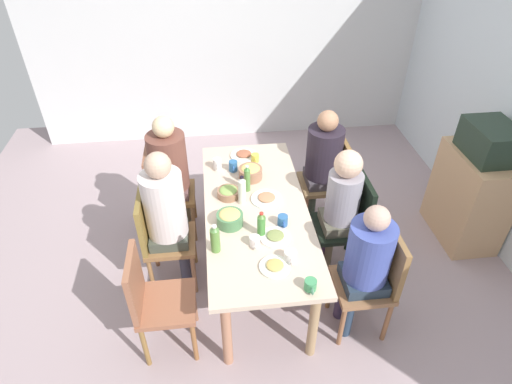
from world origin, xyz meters
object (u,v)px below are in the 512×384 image
cup_6 (255,241)px  bottle_3 (261,225)px  plate_0 (244,155)px  chair_3 (330,177)px  chair_4 (374,277)px  bowl_0 (228,192)px  bowl_2 (251,172)px  plate_3 (275,266)px  dining_table (256,215)px  bottle_0 (242,191)px  bottle_1 (215,239)px  cup_2 (290,256)px  chair_0 (159,235)px  person_4 (366,260)px  bowl_1 (230,218)px  cup_1 (311,285)px  chair_1 (349,220)px  cup_0 (233,166)px  person_0 (166,210)px  person_1 (341,202)px  person_2 (170,167)px  cup_5 (217,164)px  chair_2 (163,189)px  cup_4 (283,221)px  plate_1 (267,198)px  plate_2 (275,237)px  bottle_2 (247,179)px  microwave (491,141)px  cup_3 (255,158)px  side_cabinet (470,197)px  chair_5 (154,298)px

cup_6 → bottle_3: 0.13m
plate_0 → chair_3: bearing=81.1°
chair_3 → chair_4: 1.26m
bowl_0 → bowl_2: size_ratio=0.90×
plate_3 → dining_table: bearing=-175.6°
bottle_0 → bottle_1: 0.56m
bottle_1 → cup_2: bearing=72.5°
chair_0 → person_4: size_ratio=0.77×
bowl_1 → cup_1: bowl_1 is taller
cup_2 → chair_1: bearing=133.9°
cup_0 → person_0: bearing=-46.4°
person_1 → cup_0: (-0.53, -0.83, 0.06)m
person_2 → cup_5: (0.05, 0.42, 0.03)m
cup_1 → bowl_2: bearing=-169.0°
person_0 → chair_3: size_ratio=1.42×
chair_2 → cup_4: 1.31m
cup_5 → person_0: bearing=-35.9°
dining_table → person_1: (-0.00, 0.69, 0.07)m
plate_1 → plate_2: size_ratio=1.11×
person_4 → bottle_1: 1.05m
dining_table → bottle_2: (-0.23, -0.04, 0.20)m
chair_1 → plate_0: bearing=-133.2°
bottle_0 → microwave: microwave is taller
person_0 → cup_1: 1.27m
chair_1 → plate_1: (-0.08, -0.68, 0.23)m
bottle_0 → bowl_0: bearing=-132.5°
chair_2 → cup_4: bearing=48.0°
chair_0 → cup_6: 0.87m
chair_3 → cup_1: bearing=-19.9°
person_1 → cup_1: bearing=-27.5°
plate_2 → cup_5: (-0.94, -0.37, 0.04)m
chair_3 → cup_3: (-0.02, -0.71, 0.25)m
plate_0 → cup_6: 1.17m
side_cabinet → chair_5: bearing=-72.4°
plate_1 → bottle_0: bearing=-86.5°
person_2 → cup_3: person_2 is taller
cup_1 → cup_5: bearing=-160.0°
bottle_2 → bottle_0: bearing=-19.8°
person_1 → bowl_0: 0.91m
chair_3 → chair_2: bearing=-90.0°
person_4 → person_0: bearing=-114.4°
bottle_1 → cup_4: bearing=112.3°
cup_4 → dining_table: bearing=-143.0°
plate_3 → bottle_0: bottle_0 is taller
cup_2 → bowl_1: bearing=-137.7°
chair_0 → cup_0: 0.87m
person_0 → bottle_3: person_0 is taller
person_0 → cup_1: bearing=47.7°
chair_4 → cup_1: 0.63m
chair_0 → cup_1: (0.85, 1.03, 0.25)m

